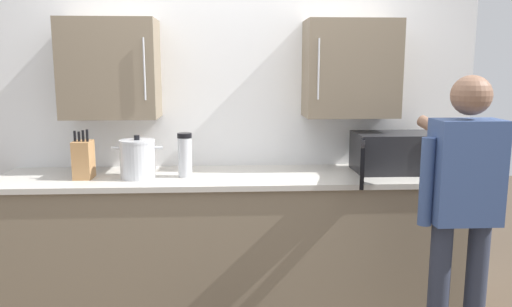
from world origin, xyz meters
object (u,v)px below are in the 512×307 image
thermos_flask (185,155)px  knife_block (83,159)px  person_figure (462,200)px  stock_pot (138,159)px  microwave_oven (391,153)px

thermos_flask → knife_block: size_ratio=0.90×
person_figure → stock_pot: bearing=157.3°
microwave_oven → stock_pot: 1.69m
thermos_flask → person_figure: (1.48, -0.76, -0.12)m
stock_pot → knife_block: bearing=179.0°
microwave_oven → stock_pot: stock_pot is taller
stock_pot → person_figure: 1.94m
stock_pot → knife_block: size_ratio=1.01×
stock_pot → thermos_flask: (0.30, 0.01, 0.02)m
microwave_oven → thermos_flask: thermos_flask is taller
knife_block → person_figure: bearing=-19.5°
person_figure → microwave_oven: bearing=96.7°
knife_block → thermos_flask: bearing=0.5°
microwave_oven → knife_block: knife_block is taller
thermos_flask → knife_block: (-0.65, -0.01, -0.02)m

